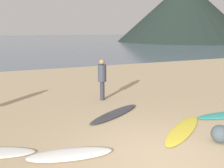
{
  "coord_description": "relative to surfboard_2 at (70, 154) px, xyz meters",
  "views": [
    {
      "loc": [
        -2.9,
        -4.06,
        2.79
      ],
      "look_at": [
        0.88,
        4.89,
        0.6
      ],
      "focal_mm": 39.22,
      "sensor_mm": 36.0,
      "label": 1
    }
  ],
  "objects": [
    {
      "name": "beach_rock_near",
      "position": [
        3.63,
        -0.78,
        0.18
      ],
      "size": [
        0.45,
        0.45,
        0.45
      ],
      "primitive_type": "sphere",
      "color": "#414C51",
      "rests_on": "ground"
    },
    {
      "name": "surfboard_3",
      "position": [
        2.02,
        2.11,
        -0.01
      ],
      "size": [
        2.37,
        1.67,
        0.08
      ],
      "primitive_type": "ellipsoid",
      "rotation": [
        0.0,
        0.0,
        0.53
      ],
      "color": "#333338",
      "rests_on": "ground"
    },
    {
      "name": "surfboard_2",
      "position": [
        0.0,
        0.0,
        0.0
      ],
      "size": [
        1.98,
        0.92,
        0.1
      ],
      "primitive_type": "ellipsoid",
      "rotation": [
        0.0,
        0.0,
        -0.19
      ],
      "color": "white",
      "rests_on": "ground"
    },
    {
      "name": "headland_hill",
      "position": [
        36.57,
        42.05,
        6.65
      ],
      "size": [
        30.14,
        30.14,
        13.4
      ],
      "primitive_type": "cone",
      "color": "black",
      "rests_on": "ground"
    },
    {
      "name": "ground_plane",
      "position": [
        1.82,
        9.1,
        -0.15
      ],
      "size": [
        120.0,
        120.0,
        0.2
      ],
      "primitive_type": "cube",
      "color": "tan",
      "rests_on": "ground"
    },
    {
      "name": "surfboard_4",
      "position": [
        3.25,
        0.16,
        -0.02
      ],
      "size": [
        2.33,
        1.86,
        0.06
      ],
      "primitive_type": "ellipsoid",
      "rotation": [
        0.0,
        0.0,
        0.61
      ],
      "color": "yellow",
      "rests_on": "ground"
    },
    {
      "name": "ocean_water",
      "position": [
        1.82,
        62.73,
        -0.05
      ],
      "size": [
        140.0,
        100.0,
        0.01
      ],
      "primitive_type": "cube",
      "color": "slate",
      "rests_on": "ground"
    },
    {
      "name": "person_1",
      "position": [
        2.24,
        3.9,
        0.92
      ],
      "size": [
        0.33,
        0.33,
        1.64
      ],
      "rotation": [
        0.0,
        0.0,
        2.25
      ],
      "color": "#2D2D38",
      "rests_on": "ground"
    }
  ]
}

